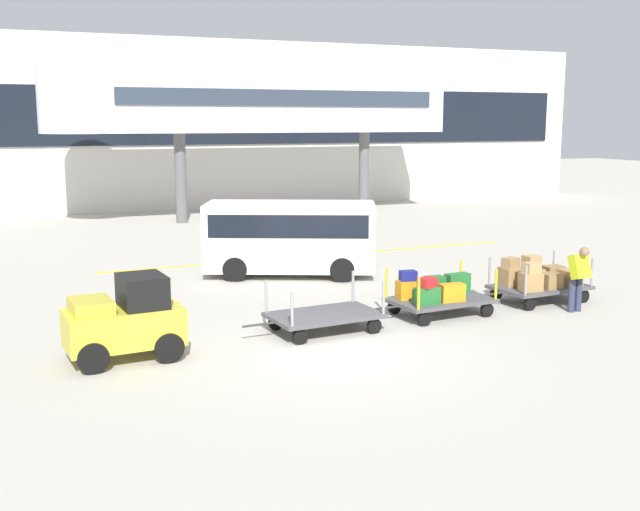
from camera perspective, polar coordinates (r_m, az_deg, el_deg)
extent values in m
plane|color=#B2ADA0|center=(14.82, 0.93, -7.23)|extent=(120.00, 120.00, 0.00)
cube|color=yellow|center=(25.19, -0.14, -0.02)|extent=(14.34, 0.71, 0.01)
cube|color=silver|center=(39.41, -14.24, 9.45)|extent=(51.38, 2.40, 8.42)
cube|color=black|center=(38.17, -14.00, 10.09)|extent=(48.81, 0.12, 2.80)
cube|color=silver|center=(34.90, -3.32, 11.31)|extent=(16.02, 2.20, 2.60)
cylinder|color=silver|center=(33.13, -17.82, 10.93)|extent=(3.00, 3.00, 2.60)
cube|color=#2D3847|center=(33.83, -2.68, 11.70)|extent=(14.42, 0.08, 0.70)
cylinder|color=#59595B|center=(33.82, -10.38, 5.71)|extent=(0.50, 0.50, 3.89)
cylinder|color=#59595B|center=(36.64, 3.30, 6.17)|extent=(0.50, 0.50, 3.89)
cube|color=gold|center=(14.64, -14.44, -5.21)|extent=(2.19, 1.29, 0.70)
cube|color=black|center=(14.57, -13.14, -2.59)|extent=(0.89, 1.06, 0.60)
cube|color=gold|center=(14.42, -16.76, -3.63)|extent=(0.78, 0.99, 0.24)
cylinder|color=black|center=(15.10, -17.37, -6.26)|extent=(0.57, 0.23, 0.56)
cylinder|color=black|center=(14.11, -16.61, -7.36)|extent=(0.57, 0.23, 0.56)
cylinder|color=black|center=(15.38, -12.34, -5.74)|extent=(0.57, 0.23, 0.56)
cylinder|color=black|center=(14.41, -11.25, -6.77)|extent=(0.57, 0.23, 0.56)
cube|color=#4C4C4F|center=(16.11, 0.34, -4.48)|extent=(2.42, 1.60, 0.08)
cylinder|color=gray|center=(16.15, -4.06, -3.05)|extent=(0.06, 0.06, 0.70)
cylinder|color=gray|center=(15.00, -2.10, -4.05)|extent=(0.06, 0.06, 0.70)
cylinder|color=gray|center=(17.07, 2.48, -2.32)|extent=(0.06, 0.06, 0.70)
cylinder|color=gray|center=(15.99, 4.78, -3.19)|extent=(0.06, 0.06, 0.70)
cylinder|color=black|center=(16.32, -3.33, -5.03)|extent=(0.33, 0.13, 0.32)
cylinder|color=black|center=(15.28, -1.50, -6.07)|extent=(0.33, 0.13, 0.32)
cylinder|color=black|center=(17.07, 1.98, -4.35)|extent=(0.33, 0.13, 0.32)
cylinder|color=black|center=(16.08, 4.06, -5.28)|extent=(0.33, 0.13, 0.32)
cylinder|color=#333333|center=(15.50, -4.60, -5.17)|extent=(0.70, 0.11, 0.05)
cube|color=#4C4C4F|center=(17.67, 9.00, -3.30)|extent=(2.42, 1.60, 0.08)
cylinder|color=gold|center=(17.52, 4.99, -2.03)|extent=(0.06, 0.06, 0.70)
cylinder|color=gold|center=(16.47, 7.39, -2.85)|extent=(0.06, 0.06, 0.70)
cylinder|color=gold|center=(18.71, 10.48, -1.38)|extent=(0.06, 0.06, 0.70)
cylinder|color=gold|center=(17.74, 13.02, -2.10)|extent=(0.06, 0.06, 0.70)
cylinder|color=black|center=(17.71, 5.59, -3.86)|extent=(0.33, 0.13, 0.32)
cylinder|color=black|center=(16.76, 7.80, -4.71)|extent=(0.33, 0.13, 0.32)
cylinder|color=black|center=(18.68, 10.04, -3.24)|extent=(0.33, 0.13, 0.32)
cylinder|color=black|center=(17.78, 12.37, -3.99)|extent=(0.33, 0.13, 0.32)
cylinder|color=#333333|center=(16.85, 4.87, -3.94)|extent=(0.70, 0.11, 0.05)
cube|color=orange|center=(17.48, 6.58, -2.55)|extent=(0.51, 0.37, 0.42)
cube|color=#236B2D|center=(16.99, 8.01, -3.00)|extent=(0.59, 0.32, 0.39)
cube|color=#236B2D|center=(17.85, 8.57, -2.27)|extent=(0.43, 0.30, 0.46)
cube|color=orange|center=(17.36, 9.81, -2.75)|extent=(0.58, 0.31, 0.40)
cube|color=#236B2D|center=(18.25, 10.22, -2.05)|extent=(0.61, 0.32, 0.46)
cube|color=navy|center=(17.41, 6.60, -1.51)|extent=(0.40, 0.31, 0.23)
cube|color=red|center=(16.93, 8.03, -2.01)|extent=(0.44, 0.39, 0.22)
cube|color=#4C4C4F|center=(19.56, 16.11, -2.28)|extent=(2.42, 1.60, 0.08)
cylinder|color=gray|center=(19.26, 12.56, -1.13)|extent=(0.06, 0.06, 0.70)
cylinder|color=gray|center=(18.31, 15.14, -1.81)|extent=(0.06, 0.06, 0.70)
cylinder|color=gray|center=(20.67, 17.08, -0.58)|extent=(0.06, 0.06, 0.70)
cylinder|color=gray|center=(19.79, 19.67, -1.19)|extent=(0.06, 0.06, 0.70)
cylinder|color=black|center=(19.47, 13.03, -2.80)|extent=(0.33, 0.13, 0.32)
cylinder|color=black|center=(18.61, 15.40, -3.50)|extent=(0.33, 0.13, 0.32)
cylinder|color=black|center=(20.61, 16.70, -2.27)|extent=(0.33, 0.13, 0.32)
cylinder|color=black|center=(19.80, 19.08, -2.89)|extent=(0.33, 0.13, 0.32)
cylinder|color=#333333|center=(18.58, 12.74, -2.83)|extent=(0.70, 0.11, 0.05)
cube|color=#9E7A4C|center=(19.31, 14.01, -1.55)|extent=(0.45, 0.48, 0.44)
cube|color=#A87F4C|center=(18.83, 15.47, -1.92)|extent=(0.49, 0.40, 0.43)
cube|color=tan|center=(19.77, 15.48, -1.49)|extent=(0.59, 0.56, 0.35)
cube|color=olive|center=(19.28, 16.85, -1.82)|extent=(0.48, 0.43, 0.37)
cube|color=olive|center=(20.17, 17.03, -1.29)|extent=(0.51, 0.41, 0.39)
cube|color=#A87F4C|center=(19.73, 18.17, -1.58)|extent=(0.46, 0.48, 0.39)
cube|color=#9E7A4C|center=(19.24, 14.05, -0.54)|extent=(0.45, 0.38, 0.25)
cube|color=tan|center=(18.76, 15.52, -0.90)|extent=(0.43, 0.34, 0.26)
cube|color=tan|center=(19.71, 15.52, -0.50)|extent=(0.39, 0.37, 0.34)
cylinder|color=#2D334C|center=(18.69, 18.30, -2.80)|extent=(0.16, 0.16, 0.82)
cylinder|color=#2D334C|center=(18.82, 18.75, -2.74)|extent=(0.16, 0.16, 0.82)
cube|color=#D1E51E|center=(18.55, 18.84, -0.79)|extent=(0.41, 0.43, 0.61)
sphere|color=#8C6647|center=(18.40, 19.16, 0.26)|extent=(0.22, 0.22, 0.22)
cube|color=white|center=(21.87, -2.23, 1.47)|extent=(5.16, 3.67, 1.90)
cube|color=black|center=(21.81, -2.23, 2.51)|extent=(4.82, 3.55, 0.64)
cylinder|color=black|center=(21.30, -6.37, -1.01)|extent=(0.72, 0.49, 0.68)
cylinder|color=black|center=(21.10, 1.67, -1.06)|extent=(0.72, 0.49, 0.68)
cone|color=orange|center=(26.89, 0.26, 1.21)|extent=(0.36, 0.36, 0.55)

